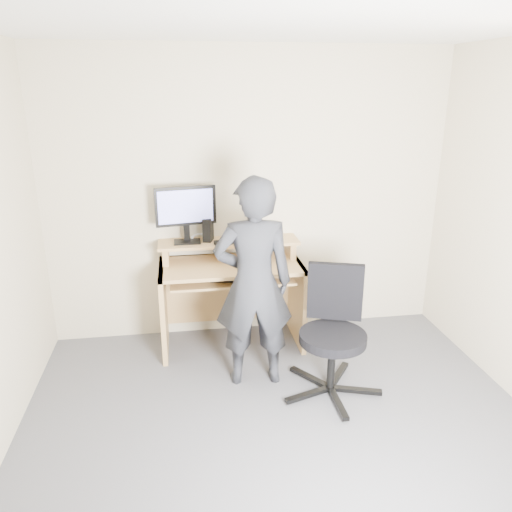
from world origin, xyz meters
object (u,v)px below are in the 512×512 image
object	(u,v)px
person	(254,284)
monitor	(186,210)
office_chair	(333,327)
desk	(230,283)

from	to	relation	value
person	monitor	bearing A→B (deg)	-55.97
office_chair	monitor	bearing A→B (deg)	155.61
desk	person	distance (m)	0.72
office_chair	person	world-z (taller)	person
office_chair	person	bearing A→B (deg)	178.22
monitor	person	distance (m)	0.95
monitor	person	bearing A→B (deg)	-67.58
monitor	person	size ratio (longest dim) A/B	0.32
office_chair	person	xyz separation A→B (m)	(-0.56, 0.20, 0.30)
office_chair	person	distance (m)	0.66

